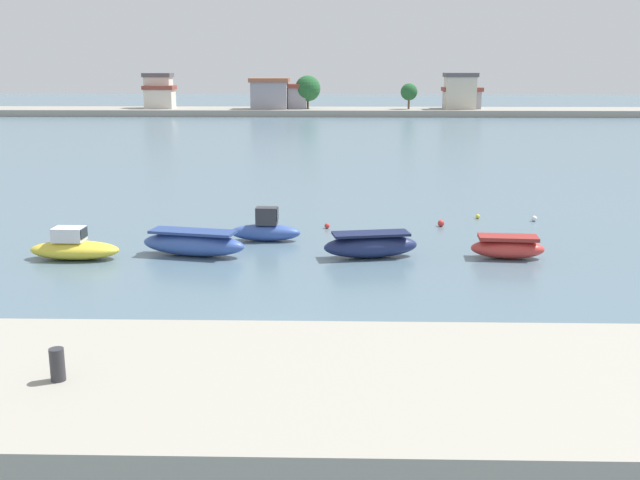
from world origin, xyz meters
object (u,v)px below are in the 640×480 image
Objects in this scene: moored_boat_1 at (193,243)px; moored_boat_3 at (371,245)px; mooring_buoy_0 at (327,226)px; mooring_buoy_3 at (441,223)px; mooring_buoy_1 at (534,219)px; moored_boat_0 at (74,248)px; moored_boat_2 at (266,230)px; mooring_buoy_2 at (478,216)px; mooring_bollard at (57,365)px; moored_boat_4 at (508,247)px.

moored_boat_3 is (8.32, -0.14, -0.01)m from moored_boat_1.
mooring_buoy_3 is at bearing 5.81° from mooring_buoy_0.
moored_boat_1 is 19.83m from mooring_buoy_1.
moored_boat_0 is 1.15× the size of moored_boat_2.
mooring_buoy_2 is at bearing 43.42° from moored_boat_3.
mooring_bollard is at bearing -120.51° from moored_boat_3.
mooring_buoy_2 is at bearing 18.05° from mooring_buoy_0.
moored_boat_0 is 0.80× the size of moored_boat_1.
moored_boat_3 reaches higher than mooring_buoy_2.
moored_boat_1 is 8.68m from mooring_buoy_0.
mooring_buoy_0 reaches higher than mooring_buoy_2.
mooring_bollard is 23.09m from moored_boat_2.
mooring_buoy_1 is (16.92, 28.06, -2.72)m from mooring_bollard.
mooring_buoy_2 is (13.83, 28.74, -2.75)m from mooring_bollard.
mooring_buoy_2 is 0.72× the size of mooring_buoy_3.
moored_boat_1 reaches higher than mooring_buoy_3.
mooring_buoy_0 is (11.58, 6.83, -0.38)m from moored_boat_0.
moored_boat_2 is at bearing 169.03° from moored_boat_4.
mooring_bollard is 19.99m from moored_boat_1.
moored_boat_2 is at bearing 25.45° from moored_boat_0.
mooring_buoy_3 is at bearing 23.73° from moored_boat_2.
mooring_buoy_1 is at bearing 10.39° from mooring_buoy_0.
moored_boat_2 reaches higher than mooring_buoy_3.
moored_boat_0 is 15.94× the size of mooring_buoy_2.
moored_boat_2 is at bearing -135.70° from mooring_buoy_0.
moored_boat_3 reaches higher than mooring_buoy_1.
mooring_buoy_1 is at bearing 36.47° from moored_boat_1.
moored_boat_2 reaches higher than mooring_buoy_2.
mooring_buoy_1 reaches higher than mooring_buoy_2.
moored_boat_2 reaches higher than moored_boat_3.
mooring_buoy_0 is at bearing 31.75° from moored_boat_0.
moored_boat_0 is 25.10m from mooring_buoy_1.
moored_boat_4 reaches higher than mooring_buoy_0.
mooring_bollard is at bearing -113.23° from mooring_buoy_3.
moored_boat_4 is 7.16m from mooring_buoy_3.
moored_boat_0 is at bearing -149.45° from mooring_buoy_0.
moored_boat_3 is (5.20, -3.21, -0.00)m from moored_boat_2.
moored_boat_1 is at bearing -132.93° from moored_boat_2.
mooring_buoy_2 is (-3.09, 0.68, -0.03)m from mooring_buoy_1.
mooring_buoy_1 is at bearing 58.91° from mooring_bollard.
moored_boat_0 is at bearing -154.53° from mooring_buoy_2.
moored_boat_0 reaches higher than moored_boat_4.
mooring_buoy_0 is (-8.47, 6.18, -0.36)m from moored_boat_4.
moored_boat_0 reaches higher than mooring_buoy_1.
mooring_bollard reaches higher than moored_boat_1.
moored_boat_1 reaches higher than mooring_buoy_2.
mooring_bollard is at bearing -120.08° from moored_boat_4.
moored_boat_2 is (8.50, 3.83, 0.05)m from moored_boat_0.
moored_boat_4 is 13.21× the size of mooring_buoy_2.
moored_boat_0 reaches higher than mooring_buoy_2.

